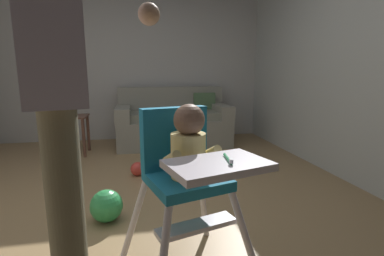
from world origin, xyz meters
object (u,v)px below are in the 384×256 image
object	(u,v)px
toy_ball_second	(106,206)
adult_standing	(56,89)
toy_ball	(137,169)
side_table	(72,126)
wall_clock	(61,8)
couch	(173,122)
high_chair	(187,162)
sippy_cup	(67,112)

from	to	relation	value
toy_ball_second	adult_standing	bearing A→B (deg)	-93.96
toy_ball	side_table	distance (m)	1.34
toy_ball	wall_clock	distance (m)	2.86
couch	high_chair	bearing A→B (deg)	-5.75
toy_ball	side_table	xyz separation A→B (m)	(-0.84, 0.99, 0.31)
side_table	wall_clock	size ratio (longest dim) A/B	1.56
high_chair	side_table	bearing A→B (deg)	-172.72
adult_standing	sippy_cup	size ratio (longest dim) A/B	17.49
adult_standing	toy_ball_second	world-z (taller)	adult_standing
high_chair	toy_ball	distance (m)	1.69
high_chair	toy_ball	bearing A→B (deg)	173.43
couch	toy_ball_second	xyz separation A→B (m)	(-0.77, -2.25, -0.22)
sippy_cup	side_table	bearing A→B (deg)	-0.00
couch	toy_ball	distance (m)	1.47
high_chair	toy_ball_second	bearing A→B (deg)	-159.92
adult_standing	toy_ball_second	bearing A→B (deg)	70.47
side_table	high_chair	bearing A→B (deg)	-66.82
toy_ball_second	wall_clock	xyz separation A→B (m)	(-0.83, 2.73, 1.90)
toy_ball	wall_clock	size ratio (longest dim) A/B	0.43
couch	adult_standing	world-z (taller)	adult_standing
sippy_cup	wall_clock	size ratio (longest dim) A/B	0.30
wall_clock	sippy_cup	bearing A→B (deg)	-79.04
high_chair	wall_clock	size ratio (longest dim) A/B	2.76
adult_standing	wall_clock	world-z (taller)	wall_clock
couch	adult_standing	size ratio (longest dim) A/B	0.95
high_chair	side_table	world-z (taller)	high_chair
side_table	wall_clock	distance (m)	1.84
toy_ball	side_table	size ratio (longest dim) A/B	0.28
adult_standing	sippy_cup	xyz separation A→B (m)	(-0.61, 2.72, -0.42)
couch	toy_ball	bearing A→B (deg)	-22.46
couch	wall_clock	xyz separation A→B (m)	(-1.60, 0.48, 1.69)
sippy_cup	toy_ball	bearing A→B (deg)	-48.14
adult_standing	toy_ball	distance (m)	1.97
toy_ball_second	sippy_cup	xyz separation A→B (m)	(-0.67, 1.91, 0.45)
couch	adult_standing	xyz separation A→B (m)	(-0.83, -3.06, 0.66)
high_chair	wall_clock	bearing A→B (deg)	-174.81
side_table	wall_clock	bearing A→B (deg)	104.18
couch	high_chair	size ratio (longest dim) A/B	1.81
toy_ball_second	side_table	xyz separation A→B (m)	(-0.62, 1.91, 0.26)
side_table	sippy_cup	size ratio (longest dim) A/B	5.20
high_chair	side_table	xyz separation A→B (m)	(-1.10, 2.57, -0.25)
high_chair	sippy_cup	size ratio (longest dim) A/B	9.21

